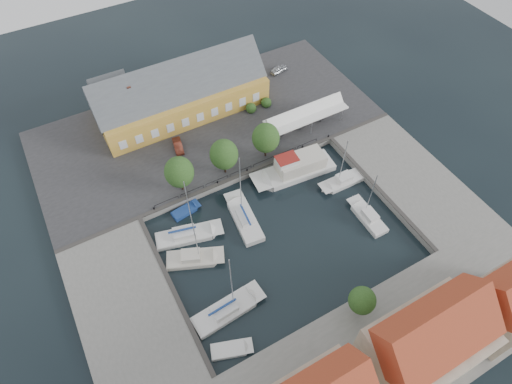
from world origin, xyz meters
TOP-DOWN VIEW (x-y plane):
  - ground at (0.00, 0.00)m, footprint 140.00×140.00m
  - north_quay at (0.00, 23.00)m, footprint 56.00×26.00m
  - west_quay at (-22.00, -2.00)m, footprint 12.00×24.00m
  - east_quay at (22.00, -2.00)m, footprint 12.00×24.00m
  - south_bank at (0.00, -21.00)m, footprint 56.00×14.00m
  - quay_edge_fittings at (0.02, 4.75)m, footprint 56.00×24.72m
  - warehouse at (-2.60, 28.36)m, footprint 28.56×14.00m
  - tent_canopy at (14.00, 14.50)m, footprint 14.00×4.00m
  - quay_trees at (-2.00, 12.00)m, footprint 18.20×4.20m
  - car_silver at (17.87, 29.37)m, footprint 3.87×2.20m
  - car_red at (-6.35, 20.05)m, footprint 1.95×3.83m
  - center_sailboat at (-3.37, 3.35)m, footprint 3.72×9.52m
  - trawler at (7.76, 7.32)m, footprint 13.57×5.07m
  - east_boat_a at (12.74, 2.22)m, footprint 7.09×2.49m
  - east_boat_c at (12.13, -4.83)m, footprint 2.39×7.26m
  - west_boat_a at (-11.46, 4.71)m, footprint 9.62×4.77m
  - west_boat_b at (-12.20, 0.97)m, footprint 8.01×5.38m
  - west_boat_d at (-11.54, -7.53)m, footprint 9.64×3.55m
  - launch_sw at (-13.25, -11.95)m, footprint 5.20×3.34m
  - launch_nw at (-10.03, 8.81)m, footprint 4.47×2.29m
  - townhouses at (1.93, -23.24)m, footprint 36.30×8.50m

SIDE VIEW (x-z plane):
  - ground at x=0.00m, z-range 0.00..0.00m
  - launch_nw at x=-10.03m, z-range -0.35..0.53m
  - launch_sw at x=-13.25m, z-range -0.40..0.58m
  - east_boat_c at x=12.13m, z-range -4.43..4.95m
  - west_boat_b at x=-12.20m, z-range -5.03..5.55m
  - east_boat_a at x=12.74m, z-range -4.79..5.32m
  - west_boat_d at x=-11.54m, z-range -5.97..6.51m
  - west_boat_a at x=-11.46m, z-range -5.87..6.41m
  - center_sailboat at x=-3.37m, z-range -5.99..6.72m
  - north_quay at x=0.00m, z-range 0.00..1.00m
  - west_quay at x=-22.00m, z-range 0.00..1.00m
  - east_quay at x=22.00m, z-range 0.00..1.00m
  - south_bank at x=0.00m, z-range 0.00..1.00m
  - trawler at x=7.76m, z-range -1.48..3.52m
  - quay_edge_fittings at x=0.02m, z-range 0.86..1.26m
  - car_red at x=-6.35m, z-range 1.00..2.21m
  - car_silver at x=17.87m, z-range 1.00..2.24m
  - tent_canopy at x=14.00m, z-range 2.27..5.10m
  - warehouse at x=-2.60m, z-range -0.35..9.20m
  - quay_trees at x=-2.00m, z-range 1.73..8.03m
  - townhouses at x=1.93m, z-range -0.18..11.82m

